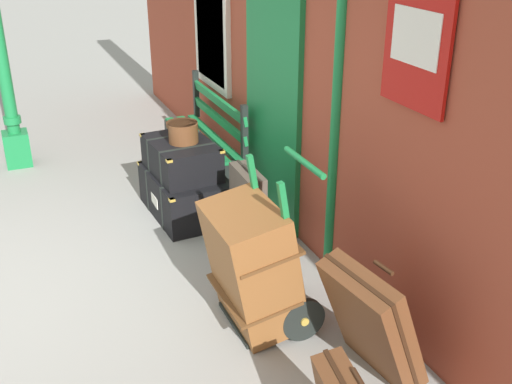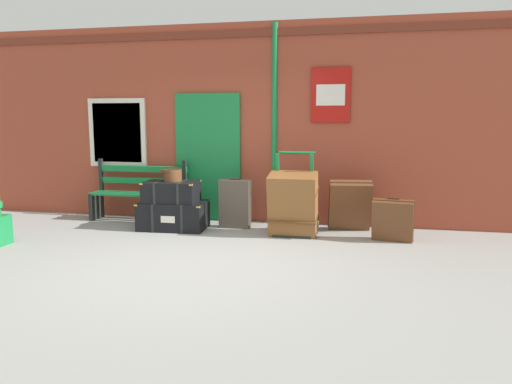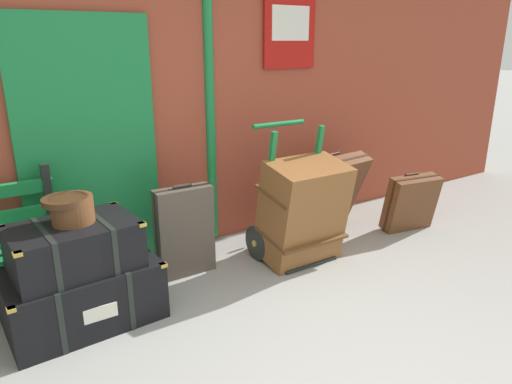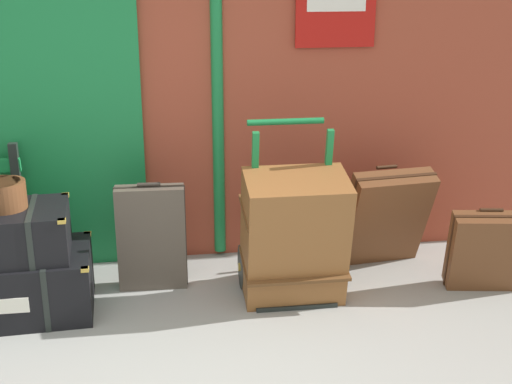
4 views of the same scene
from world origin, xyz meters
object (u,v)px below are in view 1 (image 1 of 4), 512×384
object	(u,v)px
platform_bench	(207,138)
round_hatbox	(183,131)
steamer_trunk_base	(186,193)
suitcase_brown	(372,322)
steamer_trunk_middle	(181,158)
suitcase_olive	(248,212)
lamp_post	(3,64)
porters_trolley	(275,284)
large_brown_trunk	(253,265)

from	to	relation	value
platform_bench	round_hatbox	xyz separation A→B (m)	(0.80, -0.49, 0.40)
steamer_trunk_base	round_hatbox	bearing A→B (deg)	139.91
platform_bench	suitcase_brown	xyz separation A→B (m)	(3.47, -0.11, -0.05)
suitcase_brown	round_hatbox	bearing A→B (deg)	-171.95
steamer_trunk_middle	suitcase_olive	size ratio (longest dim) A/B	1.07
platform_bench	suitcase_brown	size ratio (longest dim) A/B	2.01
lamp_post	suitcase_brown	size ratio (longest dim) A/B	3.90
steamer_trunk_middle	round_hatbox	xyz separation A→B (m)	(0.01, 0.03, 0.27)
lamp_post	suitcase_olive	bearing A→B (deg)	30.57
platform_bench	porters_trolley	distance (m)	2.71
large_brown_trunk	suitcase_brown	size ratio (longest dim) A/B	1.19
platform_bench	suitcase_olive	size ratio (longest dim) A/B	2.02
steamer_trunk_base	platform_bench	bearing A→B (deg)	148.40
platform_bench	round_hatbox	bearing A→B (deg)	-31.52
suitcase_brown	porters_trolley	bearing A→B (deg)	-159.76
large_brown_trunk	suitcase_brown	bearing A→B (deg)	30.32
steamer_trunk_middle	suitcase_olive	world-z (taller)	suitcase_olive
platform_bench	steamer_trunk_middle	world-z (taller)	platform_bench
steamer_trunk_base	suitcase_olive	size ratio (longest dim) A/B	1.32
round_hatbox	suitcase_olive	world-z (taller)	round_hatbox
lamp_post	porters_trolley	world-z (taller)	lamp_post
steamer_trunk_middle	platform_bench	bearing A→B (deg)	146.75
steamer_trunk_base	steamer_trunk_middle	bearing A→B (deg)	-131.80
large_brown_trunk	round_hatbox	bearing A→B (deg)	177.31
round_hatbox	suitcase_brown	bearing A→B (deg)	8.05
suitcase_olive	round_hatbox	bearing A→B (deg)	-163.45
porters_trolley	suitcase_brown	distance (m)	0.86
porters_trolley	large_brown_trunk	distance (m)	0.26
round_hatbox	large_brown_trunk	xyz separation A→B (m)	(1.88, -0.09, -0.37)
platform_bench	steamer_trunk_middle	bearing A→B (deg)	-33.25
porters_trolley	large_brown_trunk	size ratio (longest dim) A/B	1.28
round_hatbox	suitcase_brown	xyz separation A→B (m)	(2.67, 0.38, -0.45)
lamp_post	porters_trolley	bearing A→B (deg)	21.50
lamp_post	large_brown_trunk	world-z (taller)	lamp_post
large_brown_trunk	suitcase_olive	size ratio (longest dim) A/B	1.19
platform_bench	steamer_trunk_middle	distance (m)	0.95
lamp_post	round_hatbox	world-z (taller)	lamp_post
porters_trolley	suitcase_olive	world-z (taller)	porters_trolley
round_hatbox	large_brown_trunk	distance (m)	1.92
round_hatbox	steamer_trunk_base	bearing A→B (deg)	-40.09
porters_trolley	platform_bench	bearing A→B (deg)	171.38
porters_trolley	large_brown_trunk	world-z (taller)	porters_trolley
steamer_trunk_base	porters_trolley	bearing A→B (deg)	2.74
lamp_post	large_brown_trunk	size ratio (longest dim) A/B	3.29
steamer_trunk_middle	porters_trolley	world-z (taller)	porters_trolley
lamp_post	suitcase_brown	bearing A→B (deg)	21.28
round_hatbox	large_brown_trunk	size ratio (longest dim) A/B	0.34
porters_trolley	suitcase_olive	size ratio (longest dim) A/B	1.52
steamer_trunk_base	lamp_post	bearing A→B (deg)	-144.16
platform_bench	suitcase_olive	xyz separation A→B (m)	(1.71, -0.22, -0.07)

